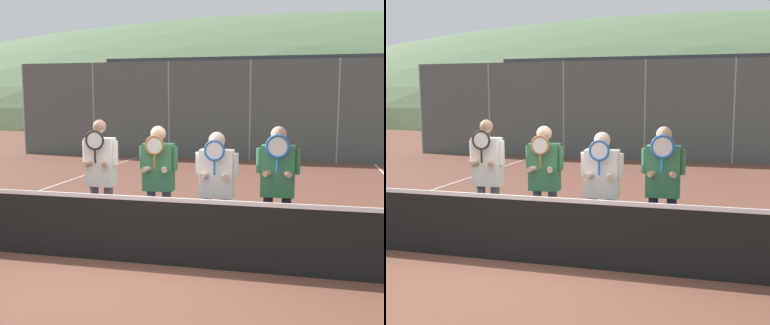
% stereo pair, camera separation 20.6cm
% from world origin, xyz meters
% --- Properties ---
extents(ground_plane, '(120.00, 120.00, 0.00)m').
position_xyz_m(ground_plane, '(0.00, 0.00, 0.00)').
color(ground_plane, brown).
extents(hill_distant, '(110.06, 61.14, 21.40)m').
position_xyz_m(hill_distant, '(0.00, 51.73, 0.00)').
color(hill_distant, '#5B7551').
rests_on(hill_distant, ground_plane).
extents(clubhouse_building, '(12.98, 5.50, 4.09)m').
position_xyz_m(clubhouse_building, '(-1.26, 19.32, 2.07)').
color(clubhouse_building, beige).
rests_on(clubhouse_building, ground_plane).
extents(fence_back, '(17.68, 0.06, 3.48)m').
position_xyz_m(fence_back, '(0.00, 10.96, 1.74)').
color(fence_back, gray).
rests_on(fence_back, ground_plane).
extents(tennis_net, '(11.19, 0.09, 1.01)m').
position_xyz_m(tennis_net, '(0.00, 0.00, 0.47)').
color(tennis_net, gray).
rests_on(tennis_net, ground_plane).
extents(court_line_left_sideline, '(0.05, 16.00, 0.01)m').
position_xyz_m(court_line_left_sideline, '(-4.16, 3.00, 0.00)').
color(court_line_left_sideline, white).
rests_on(court_line_left_sideline, ground_plane).
extents(player_leftmost, '(0.55, 0.34, 1.86)m').
position_xyz_m(player_leftmost, '(-0.95, 0.62, 1.08)').
color(player_leftmost, '#56565B').
rests_on(player_leftmost, ground_plane).
extents(player_center_left, '(0.56, 0.34, 1.78)m').
position_xyz_m(player_center_left, '(-0.09, 0.68, 1.06)').
color(player_center_left, '#56565B').
rests_on(player_center_left, ground_plane).
extents(player_center_right, '(0.59, 0.34, 1.72)m').
position_xyz_m(player_center_right, '(0.78, 0.55, 1.03)').
color(player_center_right, white).
rests_on(player_center_right, ground_plane).
extents(player_rightmost, '(0.58, 0.34, 1.80)m').
position_xyz_m(player_rightmost, '(1.60, 0.59, 1.07)').
color(player_rightmost, '#232838').
rests_on(player_rightmost, ground_plane).
extents(car_far_left, '(4.10, 1.96, 1.88)m').
position_xyz_m(car_far_left, '(-5.51, 13.45, 0.95)').
color(car_far_left, black).
rests_on(car_far_left, ground_plane).
extents(car_left_of_center, '(4.08, 2.01, 1.85)m').
position_xyz_m(car_left_of_center, '(-0.95, 13.57, 0.94)').
color(car_left_of_center, maroon).
rests_on(car_left_of_center, ground_plane).
extents(car_center, '(4.03, 1.92, 1.78)m').
position_xyz_m(car_center, '(3.57, 13.27, 0.90)').
color(car_center, slate).
rests_on(car_center, ground_plane).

